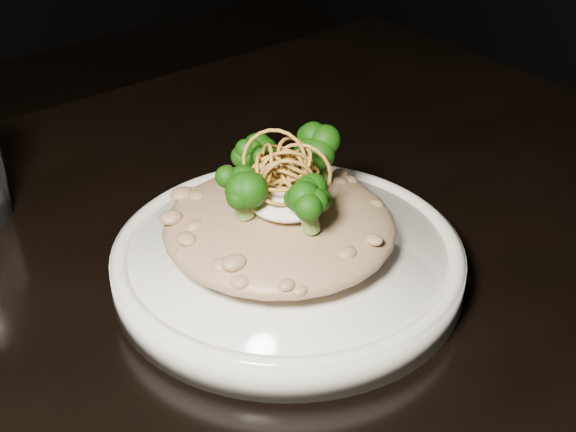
% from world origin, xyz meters
% --- Properties ---
extents(table, '(1.10, 0.80, 0.75)m').
position_xyz_m(table, '(0.00, 0.00, 0.67)').
color(table, black).
rests_on(table, ground).
extents(plate, '(0.26, 0.26, 0.03)m').
position_xyz_m(plate, '(0.08, 0.00, 0.76)').
color(plate, silver).
rests_on(plate, table).
extents(risotto, '(0.17, 0.17, 0.04)m').
position_xyz_m(risotto, '(0.07, 0.01, 0.80)').
color(risotto, brown).
rests_on(risotto, plate).
extents(broccoli, '(0.11, 0.11, 0.04)m').
position_xyz_m(broccoli, '(0.08, 0.00, 0.83)').
color(broccoli, black).
rests_on(broccoli, risotto).
extents(cheese, '(0.05, 0.05, 0.02)m').
position_xyz_m(cheese, '(0.07, -0.00, 0.82)').
color(cheese, white).
rests_on(cheese, risotto).
extents(shallots, '(0.06, 0.06, 0.04)m').
position_xyz_m(shallots, '(0.08, 0.01, 0.85)').
color(shallots, brown).
rests_on(shallots, cheese).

